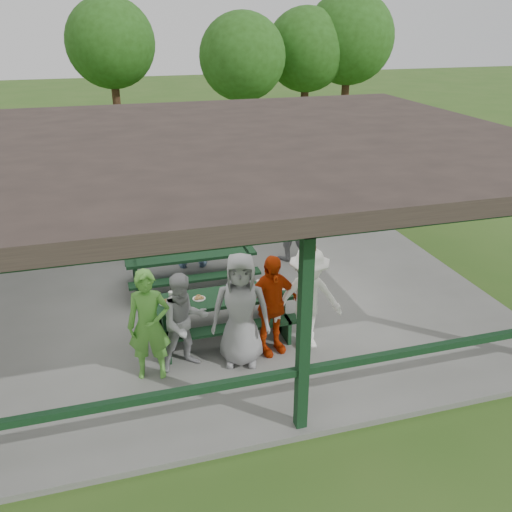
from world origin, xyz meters
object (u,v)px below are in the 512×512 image
object	(u,v)px
contestant_white_fedora	(308,299)
spectator_lblue	(191,229)
spectator_blue	(142,230)
contestant_grey_left	(184,322)
pickup_truck	(230,169)
contestant_green	(149,325)
farm_trailer	(124,179)
spectator_grey	(289,222)
contestant_red	(271,305)
contestant_grey_mid	(241,310)
picnic_table_far	(191,265)
picnic_table_near	(222,310)

from	to	relation	value
contestant_white_fedora	spectator_lblue	xyz separation A→B (m)	(-1.29, 3.77, -0.03)
spectator_blue	contestant_white_fedora	bearing A→B (deg)	95.36
contestant_grey_left	pickup_truck	distance (m)	9.95
contestant_green	farm_trailer	size ratio (longest dim) A/B	0.43
spectator_grey	contestant_grey_left	bearing A→B (deg)	52.72
spectator_blue	spectator_grey	distance (m)	3.29
pickup_truck	contestant_red	bearing A→B (deg)	152.64
spectator_blue	contestant_red	bearing A→B (deg)	88.46
contestant_grey_mid	farm_trailer	world-z (taller)	contestant_grey_mid
spectator_blue	farm_trailer	xyz separation A→B (m)	(-0.11, 4.97, -0.21)
contestant_white_fedora	spectator_lblue	distance (m)	3.99
picnic_table_far	spectator_lblue	distance (m)	1.08
contestant_white_fedora	contestant_grey_mid	bearing A→B (deg)	-170.74
picnic_table_near	contestant_grey_mid	world-z (taller)	contestant_grey_mid
contestant_green	spectator_blue	distance (m)	4.25
spectator_grey	spectator_lblue	bearing A→B (deg)	-3.21
contestant_grey_left	spectator_grey	bearing A→B (deg)	38.54
picnic_table_far	spectator_blue	bearing A→B (deg)	121.75
picnic_table_near	contestant_grey_left	world-z (taller)	contestant_grey_left
contestant_green	spectator_blue	bearing A→B (deg)	97.51
contestant_grey_left	picnic_table_far	bearing A→B (deg)	66.81
contestant_red	pickup_truck	distance (m)	9.58
picnic_table_far	farm_trailer	distance (m)	6.40
spectator_blue	picnic_table_far	bearing A→B (deg)	97.90
picnic_table_near	spectator_blue	bearing A→B (deg)	107.10
picnic_table_near	spectator_blue	size ratio (longest dim) A/B	1.45
picnic_table_far	spectator_blue	size ratio (longest dim) A/B	1.57
picnic_table_far	pickup_truck	world-z (taller)	pickup_truck
contestant_white_fedora	contestant_green	bearing A→B (deg)	-174.15
contestant_green	contestant_grey_left	bearing A→B (deg)	20.52
picnic_table_far	contestant_grey_mid	size ratio (longest dim) A/B	1.38
contestant_grey_left	contestant_grey_mid	world-z (taller)	contestant_grey_mid
spectator_blue	contestant_grey_mid	bearing A→B (deg)	81.23
picnic_table_far	contestant_grey_left	size ratio (longest dim) A/B	1.61
picnic_table_near	contestant_grey_mid	bearing A→B (deg)	-82.79
contestant_grey_mid	pickup_truck	size ratio (longest dim) A/B	0.37
picnic_table_near	farm_trailer	distance (m)	8.41
contestant_grey_left	contestant_red	distance (m)	1.42
contestant_grey_mid	spectator_grey	world-z (taller)	contestant_grey_mid
picnic_table_far	contestant_grey_left	xyz separation A→B (m)	(-0.57, -2.80, 0.34)
spectator_blue	spectator_lblue	bearing A→B (deg)	136.10
contestant_green	contestant_grey_mid	xyz separation A→B (m)	(1.43, -0.02, 0.05)
contestant_grey_mid	farm_trailer	distance (m)	9.32
contestant_grey_mid	spectator_blue	size ratio (longest dim) A/B	1.14
contestant_green	farm_trailer	distance (m)	9.22
contestant_red	spectator_grey	world-z (taller)	spectator_grey
picnic_table_far	contestant_white_fedora	xyz separation A→B (m)	(1.48, -2.79, 0.43)
contestant_grey_left	contestant_red	bearing A→B (deg)	-10.11
spectator_lblue	spectator_grey	bearing A→B (deg)	-178.02
spectator_lblue	spectator_grey	world-z (taller)	spectator_grey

